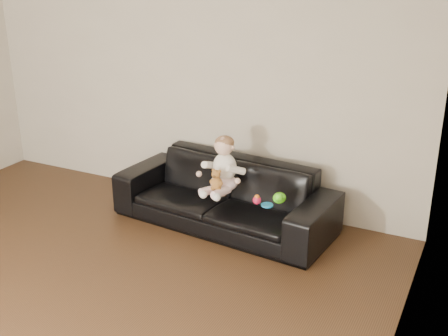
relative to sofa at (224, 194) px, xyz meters
The scene contains 8 objects.
wall_back 1.29m from the sofa, 142.70° to the left, with size 5.00×5.00×0.00m, color beige.
wall_right 3.07m from the sofa, 50.67° to the right, with size 5.50×5.50×0.00m, color beige.
sofa is the anchor object (origin of this frame).
baby 0.36m from the sofa, 67.32° to the right, with size 0.41×0.49×0.53m.
teddy_bear 0.39m from the sofa, 77.97° to the right, with size 0.12×0.12×0.20m.
toy_green 0.66m from the sofa, 13.69° to the right, with size 0.12×0.14×0.10m, color #59EB1B.
toy_rattle 0.55m from the sofa, 30.25° to the right, with size 0.08×0.08×0.08m, color red.
toy_blue_disc 0.62m from the sofa, 25.23° to the right, with size 0.11×0.11×0.02m, color #187CC3.
Camera 1 is at (2.88, -2.23, 2.49)m, focal length 45.00 mm.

